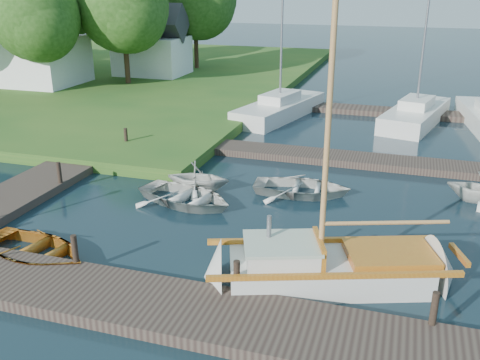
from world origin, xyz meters
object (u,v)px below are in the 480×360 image
(mooring_post_4, at_px, (59,173))
(marina_boat_2, at_px, (416,113))
(tender_b, at_px, (198,175))
(dinghy, at_px, (33,247))
(mooring_post_2, at_px, (237,276))
(mooring_post_5, at_px, (126,137))
(tree_3, at_px, (123,4))
(tender_a, at_px, (186,194))
(tender_c, at_px, (302,185))
(mooring_post_3, at_px, (434,308))
(house_c, at_px, (152,47))
(mooring_post_1, at_px, (75,249))
(tree_2, at_px, (36,15))
(sailboat, at_px, (334,270))
(marina_boat_0, at_px, (280,107))
(house_a, at_px, (34,48))

(mooring_post_4, xyz_separation_m, marina_boat_2, (12.48, 14.32, -0.11))
(tender_b, bearing_deg, dinghy, 153.69)
(mooring_post_2, xyz_separation_m, mooring_post_5, (-8.50, 10.00, 0.00))
(tender_b, bearing_deg, tree_3, 31.34)
(mooring_post_5, relative_size, tree_3, 0.09)
(tender_a, distance_m, tender_c, 4.24)
(mooring_post_3, distance_m, tree_3, 30.94)
(tender_a, xyz_separation_m, tender_c, (3.69, 2.09, -0.01))
(tender_c, bearing_deg, mooring_post_4, 99.79)
(house_c, height_order, tree_3, tree_3)
(mooring_post_1, distance_m, tree_2, 24.67)
(mooring_post_4, distance_m, tree_2, 18.41)
(tender_b, bearing_deg, mooring_post_3, -133.08)
(mooring_post_3, relative_size, tender_a, 0.22)
(mooring_post_5, distance_m, house_c, 18.48)
(sailboat, xyz_separation_m, tree_2, (-21.62, 17.47, 4.91))
(tender_c, relative_size, tree_2, 0.45)
(tender_a, bearing_deg, mooring_post_3, -107.01)
(mooring_post_1, bearing_deg, tender_a, 79.67)
(marina_boat_0, bearing_deg, mooring_post_1, -169.15)
(mooring_post_2, bearing_deg, marina_boat_2, 78.35)
(mooring_post_5, xyz_separation_m, marina_boat_0, (5.10, 8.51, -0.13))
(mooring_post_2, height_order, tender_c, mooring_post_2)
(mooring_post_5, bearing_deg, mooring_post_1, -68.20)
(tree_3, bearing_deg, tree_2, -135.00)
(marina_boat_2, xyz_separation_m, house_c, (-19.48, 7.68, 1.99))
(mooring_post_2, distance_m, house_c, 31.19)
(tender_b, height_order, marina_boat_2, marina_boat_2)
(sailboat, bearing_deg, tree_2, 121.50)
(mooring_post_2, xyz_separation_m, tender_b, (-3.60, 6.49, -0.08))
(mooring_post_5, bearing_deg, tender_c, -17.33)
(mooring_post_1, xyz_separation_m, mooring_post_5, (-4.00, 10.00, 0.00))
(sailboat, relative_size, marina_boat_2, 0.80)
(mooring_post_1, relative_size, tree_2, 0.10)
(tree_2, bearing_deg, house_a, 135.75)
(house_c, bearing_deg, sailboat, -55.28)
(tender_c, height_order, marina_boat_0, marina_boat_0)
(tender_a, xyz_separation_m, house_c, (-11.95, 21.79, 2.21))
(mooring_post_4, height_order, tender_b, tender_b)
(mooring_post_2, xyz_separation_m, tender_c, (0.14, 7.31, -0.34))
(tender_c, distance_m, house_a, 25.74)
(sailboat, relative_size, tree_2, 1.26)
(mooring_post_5, bearing_deg, tender_a, -44.04)
(marina_boat_0, bearing_deg, mooring_post_4, 173.57)
(tender_a, relative_size, tree_2, 0.46)
(mooring_post_3, bearing_deg, marina_boat_2, 91.53)
(mooring_post_1, bearing_deg, mooring_post_2, 0.00)
(mooring_post_5, bearing_deg, marina_boat_2, 36.75)
(mooring_post_5, relative_size, house_c, 0.15)
(mooring_post_3, relative_size, marina_boat_2, 0.07)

